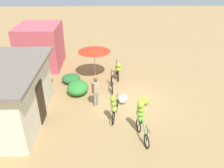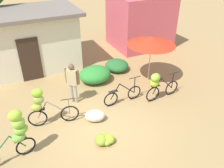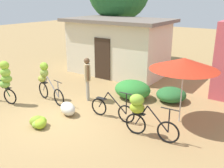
{
  "view_description": "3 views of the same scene",
  "coord_description": "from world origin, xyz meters",
  "views": [
    {
      "loc": [
        -10.64,
        1.24,
        6.86
      ],
      "look_at": [
        0.3,
        1.0,
        0.96
      ],
      "focal_mm": 36.81,
      "sensor_mm": 36.0,
      "label": 1
    },
    {
      "loc": [
        -2.34,
        -5.85,
        5.55
      ],
      "look_at": [
        0.81,
        0.8,
        1.1
      ],
      "focal_mm": 38.25,
      "sensor_mm": 36.0,
      "label": 2
    },
    {
      "loc": [
        5.67,
        -5.29,
        3.76
      ],
      "look_at": [
        0.91,
        1.67,
        0.93
      ],
      "focal_mm": 40.92,
      "sensor_mm": 36.0,
      "label": 3
    }
  ],
  "objects": [
    {
      "name": "market_umbrella",
      "position": [
        3.26,
        2.06,
        1.91
      ],
      "size": [
        2.09,
        2.09,
        2.09
      ],
      "color": "beige",
      "rests_on": "ground"
    },
    {
      "name": "building_low",
      "position": [
        -1.5,
        5.72,
        1.43
      ],
      "size": [
        5.3,
        3.18,
        2.82
      ],
      "color": "beige",
      "rests_on": "ground"
    },
    {
      "name": "ground_plane",
      "position": [
        0.0,
        0.0,
        0.0
      ],
      "size": [
        60.0,
        60.0,
        0.0
      ],
      "primitive_type": "plane",
      "color": "#9E7D4D"
    },
    {
      "name": "person_vendor",
      "position": [
        -0.35,
        1.83,
        1.03
      ],
      "size": [
        0.44,
        0.42,
        1.67
      ],
      "color": "gray",
      "rests_on": "ground"
    },
    {
      "name": "produce_sack",
      "position": [
        -0.04,
        0.4,
        0.22
      ],
      "size": [
        0.81,
        0.67,
        0.44
      ],
      "primitive_type": "ellipsoid",
      "rotation": [
        0.0,
        0.0,
        2.75
      ],
      "color": "silver",
      "rests_on": "ground"
    },
    {
      "name": "hedge_bush_front_right",
      "position": [
        2.38,
        3.54,
        0.26
      ],
      "size": [
        1.13,
        1.18,
        0.52
      ],
      "primitive_type": "ellipsoid",
      "color": "#286830",
      "rests_on": "ground"
    },
    {
      "name": "bicycle_near_pile",
      "position": [
        -1.65,
        0.94,
        0.84
      ],
      "size": [
        1.72,
        0.49,
        1.47
      ],
      "color": "black",
      "rests_on": "ground"
    },
    {
      "name": "bicycle_leftmost",
      "position": [
        -2.62,
        -0.19,
        0.96
      ],
      "size": [
        1.62,
        0.5,
        1.65
      ],
      "color": "black",
      "rests_on": "ground"
    },
    {
      "name": "bicycle_center_loaded",
      "position": [
        1.38,
        0.99,
        0.34
      ],
      "size": [
        1.65,
        0.15,
        1.01
      ],
      "color": "black",
      "rests_on": "ground"
    },
    {
      "name": "shop_pink",
      "position": [
        5.1,
        5.97,
        1.49
      ],
      "size": [
        3.2,
        2.8,
        2.98
      ],
      "primitive_type": "cube",
      "color": "#CB505B",
      "rests_on": "ground"
    },
    {
      "name": "bicycle_by_shop",
      "position": [
        2.68,
        0.57,
        0.76
      ],
      "size": [
        1.61,
        0.47,
        1.25
      ],
      "color": "black",
      "rests_on": "ground"
    },
    {
      "name": "hedge_bush_front_left",
      "position": [
        0.99,
        2.97,
        0.36
      ],
      "size": [
        1.45,
        1.24,
        0.72
      ],
      "primitive_type": "ellipsoid",
      "color": "#308332",
      "rests_on": "ground"
    },
    {
      "name": "banana_pile_on_ground",
      "position": [
        -0.18,
        -0.74,
        0.15
      ],
      "size": [
        0.77,
        0.64,
        0.32
      ],
      "color": "#8FC03C",
      "rests_on": "ground"
    }
  ]
}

